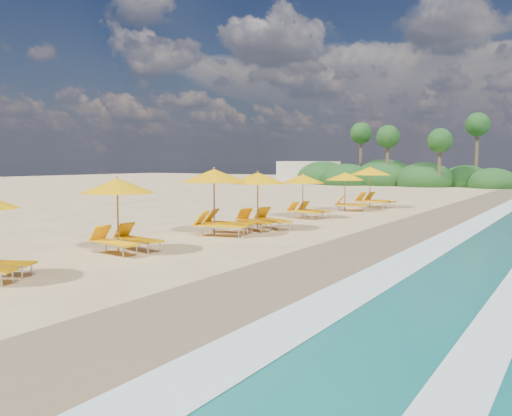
# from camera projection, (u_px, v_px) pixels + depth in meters

# --- Properties ---
(ground) EXTENTS (160.00, 160.00, 0.00)m
(ground) POSITION_uv_depth(u_px,v_px,m) (256.00, 242.00, 18.45)
(ground) COLOR #DBBB80
(ground) RESTS_ON ground
(wet_sand) EXTENTS (4.00, 160.00, 0.01)m
(wet_sand) POSITION_uv_depth(u_px,v_px,m) (366.00, 253.00, 16.32)
(wet_sand) COLOR #836B4E
(wet_sand) RESTS_ON ground
(surf_foam) EXTENTS (4.00, 160.00, 0.01)m
(surf_foam) POSITION_uv_depth(u_px,v_px,m) (458.00, 261.00, 14.89)
(surf_foam) COLOR white
(surf_foam) RESTS_ON ground
(station_3) EXTENTS (2.72, 2.56, 2.34)m
(station_3) POSITION_uv_depth(u_px,v_px,m) (121.00, 210.00, 16.41)
(station_3) COLOR olive
(station_3) RESTS_ON ground
(station_4) EXTENTS (3.20, 3.09, 2.59)m
(station_4) POSITION_uv_depth(u_px,v_px,m) (219.00, 197.00, 20.32)
(station_4) COLOR olive
(station_4) RESTS_ON ground
(station_5) EXTENTS (3.14, 3.10, 2.42)m
(station_5) POSITION_uv_depth(u_px,v_px,m) (260.00, 197.00, 21.93)
(station_5) COLOR olive
(station_5) RESTS_ON ground
(station_6) EXTENTS (2.68, 2.57, 2.22)m
(station_6) POSITION_uv_depth(u_px,v_px,m) (306.00, 193.00, 26.36)
(station_6) COLOR olive
(station_6) RESTS_ON ground
(station_7) EXTENTS (2.81, 2.73, 2.24)m
(station_7) POSITION_uv_depth(u_px,v_px,m) (348.00, 189.00, 30.15)
(station_7) COLOR olive
(station_7) RESTS_ON ground
(station_8) EXTENTS (3.12, 3.01, 2.53)m
(station_8) POSITION_uv_depth(u_px,v_px,m) (373.00, 184.00, 32.32)
(station_8) COLOR olive
(station_8) RESTS_ON ground
(treeline) EXTENTS (25.80, 8.80, 9.74)m
(treeline) POSITION_uv_depth(u_px,v_px,m) (392.00, 177.00, 62.00)
(treeline) COLOR #163D14
(treeline) RESTS_ON ground
(beach_building) EXTENTS (7.00, 5.00, 2.80)m
(beach_building) POSITION_uv_depth(u_px,v_px,m) (309.00, 172.00, 70.46)
(beach_building) COLOR beige
(beach_building) RESTS_ON ground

